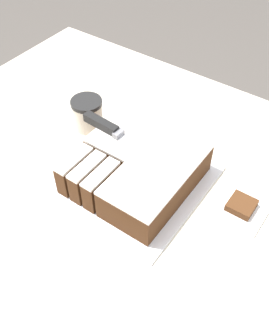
{
  "coord_description": "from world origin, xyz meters",
  "views": [
    {
      "loc": [
        0.35,
        -0.48,
        1.66
      ],
      "look_at": [
        -0.03,
        0.04,
        0.98
      ],
      "focal_mm": 42.0,
      "sensor_mm": 36.0,
      "label": 1
    }
  ],
  "objects_px": {
    "coffee_cup": "(88,114)",
    "brownie": "(242,205)",
    "cake": "(137,168)",
    "knife": "(110,129)",
    "cake_board": "(134,181)"
  },
  "relations": [
    {
      "from": "cake",
      "to": "cake_board",
      "type": "bearing_deg",
      "value": -133.24
    },
    {
      "from": "coffee_cup",
      "to": "brownie",
      "type": "xyz_separation_m",
      "value": [
        0.48,
        -0.02,
        -0.03
      ]
    },
    {
      "from": "brownie",
      "to": "coffee_cup",
      "type": "bearing_deg",
      "value": 177.16
    },
    {
      "from": "cake",
      "to": "brownie",
      "type": "distance_m",
      "value": 0.26
    },
    {
      "from": "coffee_cup",
      "to": "brownie",
      "type": "bearing_deg",
      "value": -2.84
    },
    {
      "from": "cake",
      "to": "brownie",
      "type": "relative_size",
      "value": 4.75
    },
    {
      "from": "coffee_cup",
      "to": "cake_board",
      "type": "bearing_deg",
      "value": -22.82
    },
    {
      "from": "coffee_cup",
      "to": "brownie",
      "type": "distance_m",
      "value": 0.48
    },
    {
      "from": "cake_board",
      "to": "knife",
      "type": "distance_m",
      "value": 0.14
    },
    {
      "from": "cake",
      "to": "knife",
      "type": "bearing_deg",
      "value": 164.01
    },
    {
      "from": "cake_board",
      "to": "knife",
      "type": "relative_size",
      "value": 1.3
    },
    {
      "from": "cake_board",
      "to": "knife",
      "type": "bearing_deg",
      "value": 161.02
    },
    {
      "from": "knife",
      "to": "brownie",
      "type": "relative_size",
      "value": 4.46
    },
    {
      "from": "cake",
      "to": "knife",
      "type": "distance_m",
      "value": 0.12
    },
    {
      "from": "cake",
      "to": "brownie",
      "type": "height_order",
      "value": "cake"
    }
  ]
}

